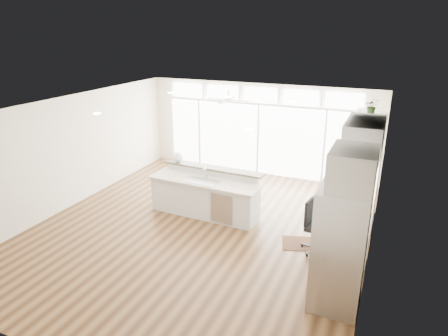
% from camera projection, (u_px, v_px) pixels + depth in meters
% --- Properties ---
extents(floor, '(7.00, 8.00, 0.02)m').
position_uv_depth(floor, '(200.00, 229.00, 8.82)').
color(floor, '#412714').
rests_on(floor, ground).
extents(ceiling, '(7.00, 8.00, 0.02)m').
position_uv_depth(ceiling, '(197.00, 108.00, 7.92)').
color(ceiling, white).
rests_on(ceiling, wall_back).
extents(wall_back, '(7.00, 0.04, 2.70)m').
position_uv_depth(wall_back, '(259.00, 129.00, 11.83)').
color(wall_back, silver).
rests_on(wall_back, floor).
extents(wall_front, '(7.00, 0.04, 2.70)m').
position_uv_depth(wall_front, '(52.00, 274.00, 4.91)').
color(wall_front, silver).
rests_on(wall_front, floor).
extents(wall_left, '(0.04, 8.00, 2.70)m').
position_uv_depth(wall_left, '(70.00, 152.00, 9.67)').
color(wall_left, silver).
rests_on(wall_left, floor).
extents(wall_right, '(0.04, 8.00, 2.70)m').
position_uv_depth(wall_right, '(375.00, 198.00, 7.06)').
color(wall_right, silver).
rests_on(wall_right, floor).
extents(glass_wall, '(5.80, 0.06, 2.08)m').
position_uv_depth(glass_wall, '(258.00, 140.00, 11.88)').
color(glass_wall, white).
rests_on(glass_wall, wall_back).
extents(transom_row, '(5.90, 0.06, 0.40)m').
position_uv_depth(transom_row, '(260.00, 95.00, 11.44)').
color(transom_row, white).
rests_on(transom_row, wall_back).
extents(desk_window, '(0.04, 0.85, 0.85)m').
position_uv_depth(desk_window, '(375.00, 182.00, 7.27)').
color(desk_window, white).
rests_on(desk_window, wall_right).
extents(ceiling_fan, '(1.16, 1.16, 0.32)m').
position_uv_depth(ceiling_fan, '(228.00, 96.00, 10.60)').
color(ceiling_fan, silver).
rests_on(ceiling_fan, ceiling).
extents(recessed_lights, '(3.40, 3.00, 0.02)m').
position_uv_depth(recessed_lights, '(202.00, 107.00, 8.10)').
color(recessed_lights, white).
rests_on(recessed_lights, ceiling).
extents(oven_cabinet, '(0.64, 1.20, 2.50)m').
position_uv_depth(oven_cabinet, '(364.00, 170.00, 8.78)').
color(oven_cabinet, silver).
rests_on(oven_cabinet, floor).
extents(desk_nook, '(0.72, 1.30, 0.76)m').
position_uv_depth(desk_nook, '(350.00, 235.00, 7.79)').
color(desk_nook, silver).
rests_on(desk_nook, floor).
extents(upper_cabinets, '(0.64, 1.30, 0.64)m').
position_uv_depth(upper_cabinets, '(364.00, 138.00, 7.11)').
color(upper_cabinets, silver).
rests_on(upper_cabinets, wall_right).
extents(refrigerator, '(0.76, 0.90, 2.00)m').
position_uv_depth(refrigerator, '(340.00, 248.00, 6.16)').
color(refrigerator, '#ADAEB2').
rests_on(refrigerator, floor).
extents(fridge_cabinet, '(0.64, 0.90, 0.60)m').
position_uv_depth(fridge_cabinet, '(353.00, 169.00, 5.70)').
color(fridge_cabinet, silver).
rests_on(fridge_cabinet, wall_right).
extents(framed_photos, '(0.06, 0.22, 0.80)m').
position_uv_depth(framed_photos, '(377.00, 178.00, 7.86)').
color(framed_photos, black).
rests_on(framed_photos, wall_right).
extents(kitchen_island, '(2.71, 1.12, 1.06)m').
position_uv_depth(kitchen_island, '(205.00, 194.00, 9.33)').
color(kitchen_island, silver).
rests_on(kitchen_island, floor).
extents(rug, '(0.96, 0.81, 0.01)m').
position_uv_depth(rug, '(302.00, 244.00, 8.21)').
color(rug, '#31190F').
rests_on(rug, floor).
extents(office_chair, '(0.62, 0.58, 1.06)m').
position_uv_depth(office_chair, '(318.00, 227.00, 7.76)').
color(office_chair, black).
rests_on(office_chair, floor).
extents(fishbowl, '(0.25, 0.25, 0.25)m').
position_uv_depth(fishbowl, '(178.00, 157.00, 9.84)').
color(fishbowl, white).
rests_on(fishbowl, kitchen_island).
extents(monitor, '(0.13, 0.48, 0.39)m').
position_uv_depth(monitor, '(349.00, 208.00, 7.62)').
color(monitor, black).
rests_on(monitor, desk_nook).
extents(keyboard, '(0.15, 0.31, 0.01)m').
position_uv_depth(keyboard, '(339.00, 215.00, 7.75)').
color(keyboard, white).
rests_on(keyboard, desk_nook).
extents(potted_plant, '(0.32, 0.35, 0.25)m').
position_uv_depth(potted_plant, '(372.00, 108.00, 8.32)').
color(potted_plant, '#385C27').
rests_on(potted_plant, oven_cabinet).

